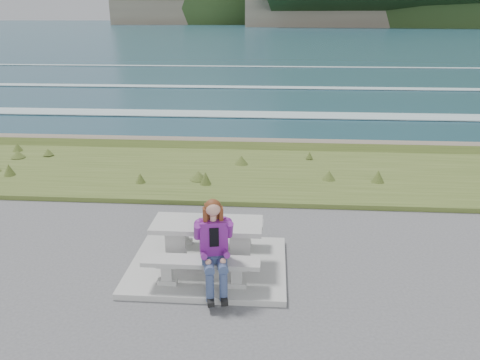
% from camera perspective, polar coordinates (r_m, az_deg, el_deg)
% --- Properties ---
extents(concrete_slab, '(2.60, 2.10, 0.10)m').
position_cam_1_polar(concrete_slab, '(8.05, -3.90, -10.37)').
color(concrete_slab, '#9C9C97').
rests_on(concrete_slab, ground).
extents(picnic_table, '(1.80, 0.75, 0.75)m').
position_cam_1_polar(picnic_table, '(7.76, -4.00, -6.30)').
color(picnic_table, '#9C9C97').
rests_on(picnic_table, concrete_slab).
extents(bench_landward, '(1.80, 0.35, 0.45)m').
position_cam_1_polar(bench_landward, '(7.25, -4.74, -10.34)').
color(bench_landward, '#9C9C97').
rests_on(bench_landward, concrete_slab).
extents(bench_seaward, '(1.80, 0.35, 0.45)m').
position_cam_1_polar(bench_seaward, '(8.48, -3.30, -5.69)').
color(bench_seaward, '#9C9C97').
rests_on(bench_seaward, concrete_slab).
extents(grass_verge, '(160.00, 4.50, 0.22)m').
position_cam_1_polar(grass_verge, '(12.62, -0.75, 0.67)').
color(grass_verge, '#3C4C1C').
rests_on(grass_verge, ground).
extents(shore_drop, '(160.00, 0.80, 2.20)m').
position_cam_1_polar(shore_drop, '(15.39, 0.19, 4.11)').
color(shore_drop, brown).
rests_on(shore_drop, ground).
extents(ocean, '(1600.00, 1600.00, 0.09)m').
position_cam_1_polar(ocean, '(32.54, 2.37, 9.04)').
color(ocean, '#1D4252').
rests_on(ocean, ground).
extents(seated_woman, '(0.54, 0.78, 1.43)m').
position_cam_1_polar(seated_woman, '(7.02, -3.10, -9.71)').
color(seated_woman, navy).
rests_on(seated_woman, concrete_slab).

